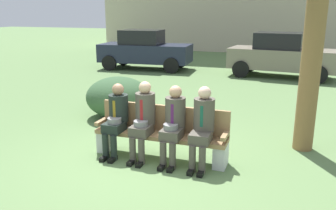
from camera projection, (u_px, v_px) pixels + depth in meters
The scene contains 10 objects.
ground_plane at pixel (145, 161), 6.01m from camera, with size 80.00×80.00×0.00m, color #5B7A48.
park_bench at pixel (161, 133), 6.07m from camera, with size 2.31×0.44×0.90m.
seated_man_leftmost at pixel (116, 116), 6.13m from camera, with size 0.34×0.72×1.26m.
seated_man_centerleft at pixel (143, 117), 5.96m from camera, with size 0.34×0.72×1.33m.
seated_man_centerright at pixel (174, 121), 5.79m from camera, with size 0.34×0.72×1.30m.
seated_man_rightmost at pixel (203, 123), 5.63m from camera, with size 0.34×0.72×1.32m.
shrub_near_bench at pixel (114, 93), 9.57m from camera, with size 1.00×0.91×0.62m, color #1F6D34.
shrub_mid_lawn at pixel (118, 97), 8.35m from camera, with size 1.56×1.43×0.97m, color #365634.
parked_car_near at pixel (145, 50), 15.16m from camera, with size 4.00×1.93×1.68m.
parked_car_far at pixel (281, 55), 13.34m from camera, with size 4.04×2.04×1.68m.
Camera 1 is at (2.23, -5.10, 2.49)m, focal length 37.54 mm.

